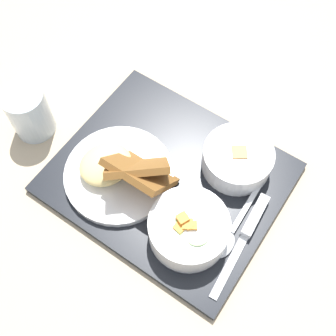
{
  "coord_description": "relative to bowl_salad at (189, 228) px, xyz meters",
  "views": [
    {
      "loc": [
        -0.18,
        0.29,
        0.69
      ],
      "look_at": [
        0.0,
        0.0,
        0.04
      ],
      "focal_mm": 45.0,
      "sensor_mm": 36.0,
      "label": 1
    }
  ],
  "objects": [
    {
      "name": "bowl_salad",
      "position": [
        0.0,
        0.0,
        0.0
      ],
      "size": [
        0.13,
        0.13,
        0.07
      ],
      "color": "white",
      "rests_on": "serving_tray"
    },
    {
      "name": "glass_water",
      "position": [
        0.37,
        -0.04,
        0.0
      ],
      "size": [
        0.08,
        0.08,
        0.1
      ],
      "color": "silver",
      "rests_on": "ground_plane"
    },
    {
      "name": "bowl_soup",
      "position": [
        -0.01,
        -0.16,
        -0.0
      ],
      "size": [
        0.13,
        0.13,
        0.05
      ],
      "color": "white",
      "rests_on": "serving_tray"
    },
    {
      "name": "ground_plane",
      "position": [
        0.09,
        -0.08,
        -0.04
      ],
      "size": [
        4.0,
        4.0,
        0.0
      ],
      "primitive_type": "plane",
      "color": "tan"
    },
    {
      "name": "knife",
      "position": [
        -0.08,
        -0.07,
        -0.02
      ],
      "size": [
        0.02,
        0.2,
        0.02
      ],
      "rotation": [
        0.0,
        0.0,
        1.6
      ],
      "color": "silver",
      "rests_on": "serving_tray"
    },
    {
      "name": "plate_main",
      "position": [
        0.16,
        -0.03,
        -0.01
      ],
      "size": [
        0.2,
        0.2,
        0.09
      ],
      "color": "white",
      "rests_on": "serving_tray"
    },
    {
      "name": "serving_tray",
      "position": [
        0.09,
        -0.08,
        -0.04
      ],
      "size": [
        0.41,
        0.35,
        0.01
      ],
      "color": "black",
      "rests_on": "ground_plane"
    },
    {
      "name": "spoon",
      "position": [
        -0.06,
        -0.05,
        -0.03
      ],
      "size": [
        0.03,
        0.17,
        0.01
      ],
      "rotation": [
        0.0,
        0.0,
        1.56
      ],
      "color": "silver",
      "rests_on": "serving_tray"
    }
  ]
}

